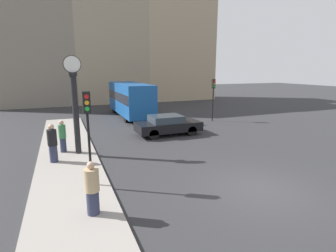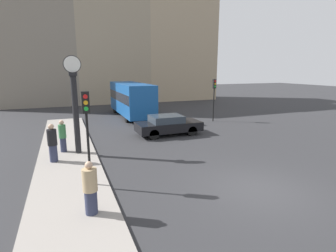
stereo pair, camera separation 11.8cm
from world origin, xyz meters
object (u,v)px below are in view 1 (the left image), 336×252
sedan_car (168,125)px  bus_distant (130,98)px  pedestrian_black_jacket (53,143)px  pedestrian_green_hoodie (62,136)px  pedestrian_tan_coat (92,189)px  street_clock (75,106)px  traffic_light_near (88,119)px  traffic_light_far (213,91)px

sedan_car → bus_distant: bearing=94.2°
bus_distant → pedestrian_black_jacket: bus_distant is taller
pedestrian_green_hoodie → pedestrian_tan_coat: bearing=-83.9°
street_clock → pedestrian_black_jacket: street_clock is taller
sedan_car → pedestrian_black_jacket: pedestrian_black_jacket is taller
sedan_car → traffic_light_near: (-5.65, -6.39, 1.91)m
traffic_light_far → pedestrian_tan_coat: size_ratio=2.17×
sedan_car → bus_distant: bus_distant is taller
traffic_light_near → traffic_light_far: 14.40m
bus_distant → pedestrian_tan_coat: size_ratio=5.21×
traffic_light_near → pedestrian_green_hoodie: size_ratio=2.07×
traffic_light_far → pedestrian_green_hoodie: 12.86m
pedestrian_black_jacket → traffic_light_near: bearing=-67.3°
bus_distant → street_clock: 11.37m
bus_distant → traffic_light_far: 7.63m
traffic_light_near → traffic_light_far: bearing=40.5°
pedestrian_tan_coat → sedan_car: bearing=55.5°
sedan_car → pedestrian_green_hoodie: size_ratio=2.58×
traffic_light_near → street_clock: 4.11m
bus_distant → traffic_light_near: size_ratio=2.46×
bus_distant → traffic_light_near: bearing=-109.7°
bus_distant → traffic_light_far: (5.87, -4.80, 0.79)m
traffic_light_far → pedestrian_black_jacket: (-12.28, -6.18, -1.53)m
pedestrian_tan_coat → pedestrian_black_jacket: size_ratio=0.91×
traffic_light_far → sedan_car: bearing=-150.8°
sedan_car → bus_distant: (-0.57, 7.76, 1.06)m
sedan_car → bus_distant: size_ratio=0.51×
street_clock → pedestrian_black_jacket: size_ratio=2.72×
sedan_car → street_clock: size_ratio=0.89×
street_clock → pedestrian_tan_coat: street_clock is taller
sedan_car → traffic_light_far: (5.30, 2.96, 1.85)m
bus_distant → pedestrian_black_jacket: size_ratio=4.75×
traffic_light_near → pedestrian_tan_coat: 2.70m
traffic_light_far → pedestrian_green_hoodie: (-11.84, -4.75, -1.57)m
street_clock → traffic_light_far: bearing=25.2°
traffic_light_far → bus_distant: bearing=140.7°
pedestrian_black_jacket → sedan_car: bearing=24.8°
traffic_light_far → street_clock: street_clock is taller
sedan_car → street_clock: street_clock is taller
pedestrian_tan_coat → pedestrian_green_hoodie: (-0.71, 6.70, 0.04)m
sedan_car → traffic_light_far: bearing=29.2°
pedestrian_green_hoodie → pedestrian_black_jacket: pedestrian_black_jacket is taller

